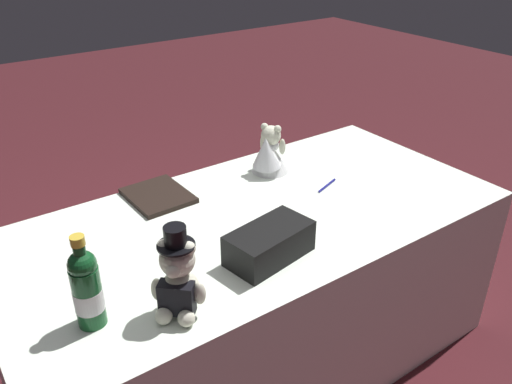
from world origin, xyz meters
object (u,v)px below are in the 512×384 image
at_px(teddy_bear_bride, 269,152).
at_px(guestbook, 158,196).
at_px(gift_case_black, 269,243).
at_px(champagne_bottle, 87,288).
at_px(signing_pen, 326,186).
at_px(teddy_bear_groom, 178,280).

height_order(teddy_bear_bride, guestbook, teddy_bear_bride).
height_order(teddy_bear_bride, gift_case_black, teddy_bear_bride).
bearing_deg(gift_case_black, guestbook, -78.18).
relative_size(champagne_bottle, guestbook, 1.07).
relative_size(signing_pen, gift_case_black, 0.44).
xyz_separation_m(teddy_bear_groom, guestbook, (-0.25, -0.66, -0.10)).
height_order(teddy_bear_groom, teddy_bear_bride, teddy_bear_groom).
bearing_deg(signing_pen, champagne_bottle, 12.08).
bearing_deg(gift_case_black, teddy_bear_groom, 10.27).
bearing_deg(teddy_bear_bride, guestbook, -7.59).
distance_m(teddy_bear_groom, signing_pen, 0.94).
bearing_deg(teddy_bear_groom, champagne_bottle, -24.09).
height_order(teddy_bear_bride, signing_pen, teddy_bear_bride).
xyz_separation_m(teddy_bear_groom, gift_case_black, (-0.37, -0.07, -0.06)).
height_order(teddy_bear_groom, guestbook, teddy_bear_groom).
xyz_separation_m(champagne_bottle, gift_case_black, (-0.60, 0.03, -0.07)).
bearing_deg(guestbook, champagne_bottle, 47.98).
distance_m(teddy_bear_groom, teddy_bear_bride, 0.97).
bearing_deg(signing_pen, teddy_bear_bride, -66.40).
bearing_deg(guestbook, signing_pen, 150.79).
bearing_deg(signing_pen, guestbook, -27.47).
xyz_separation_m(teddy_bear_groom, champagne_bottle, (0.23, -0.10, 0.01)).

